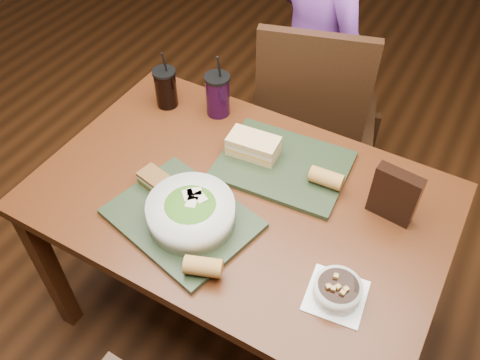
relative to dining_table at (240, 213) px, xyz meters
name	(u,v)px	position (x,y,z in m)	size (l,w,h in m)	color
ground	(240,311)	(0.00, 0.00, -0.66)	(6.00, 6.00, 0.00)	#381C0B
dining_table	(240,213)	(0.00, 0.00, 0.00)	(1.30, 0.85, 0.75)	#46210E
chair_far	(318,117)	(-0.01, 0.69, -0.09)	(0.55, 0.56, 1.02)	black
diner	(313,56)	(-0.12, 0.83, 0.10)	(0.56, 0.36, 1.52)	#602C7B
tray_near	(182,218)	(-0.10, -0.18, 0.10)	(0.42, 0.32, 0.02)	black
tray_far	(283,165)	(0.06, 0.18, 0.10)	(0.42, 0.32, 0.02)	black
salad_bowl	(191,211)	(-0.07, -0.18, 0.15)	(0.26, 0.26, 0.09)	silver
soup_bowl	(337,290)	(0.41, -0.19, 0.12)	(0.17, 0.17, 0.06)	white
sandwich_near	(154,180)	(-0.25, -0.11, 0.13)	(0.11, 0.08, 0.05)	#593819
sandwich_far	(253,146)	(-0.05, 0.17, 0.14)	(0.18, 0.11, 0.07)	tan
baguette_near	(203,267)	(0.06, -0.31, 0.13)	(0.05, 0.05, 0.11)	#AD7533
baguette_far	(326,178)	(0.22, 0.16, 0.14)	(0.05, 0.05, 0.11)	#AD7533
cup_cola	(166,88)	(-0.47, 0.27, 0.17)	(0.09, 0.09, 0.23)	black
cup_berry	(218,95)	(-0.27, 0.32, 0.17)	(0.09, 0.09, 0.25)	black
chip_bag	(395,195)	(0.44, 0.16, 0.18)	(0.14, 0.04, 0.18)	black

